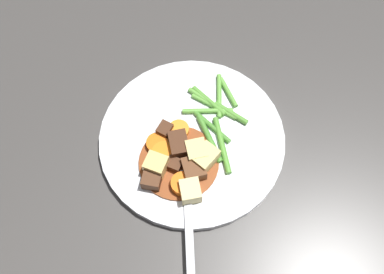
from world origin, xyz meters
TOP-DOWN VIEW (x-y plane):
  - ground_plane at (0.00, 0.00)m, footprint 3.00×3.00m
  - dinner_plate at (0.00, 0.00)m, footprint 0.25×0.25m
  - stew_sauce at (0.04, 0.01)m, footprint 0.11×0.11m
  - carrot_slice_0 at (0.06, 0.04)m, footprint 0.04×0.04m
  - carrot_slice_1 at (0.05, -0.01)m, footprint 0.04×0.04m
  - carrot_slice_2 at (0.04, -0.02)m, footprint 0.04×0.04m
  - carrot_slice_3 at (0.01, -0.02)m, footprint 0.03×0.03m
  - potato_chunk_0 at (0.06, 0.06)m, footprint 0.04×0.04m
  - potato_chunk_1 at (0.02, 0.02)m, footprint 0.04×0.04m
  - potato_chunk_2 at (0.01, 0.04)m, footprint 0.03×0.03m
  - potato_chunk_3 at (0.07, 0.00)m, footprint 0.03×0.03m
  - meat_chunk_0 at (0.02, -0.03)m, footprint 0.02×0.02m
  - meat_chunk_1 at (0.02, 0.00)m, footprint 0.04×0.04m
  - meat_chunk_2 at (0.08, 0.01)m, footprint 0.03×0.03m
  - meat_chunk_3 at (0.05, 0.01)m, footprint 0.02×0.02m
  - meat_chunk_4 at (0.03, 0.04)m, footprint 0.04×0.04m
  - green_bean_0 at (-0.07, -0.02)m, footprint 0.06×0.05m
  - green_bean_1 at (-0.04, -0.01)m, footprint 0.06×0.05m
  - green_bean_2 at (-0.06, 0.01)m, footprint 0.02×0.05m
  - green_bean_3 at (-0.03, 0.01)m, footprint 0.01×0.06m
  - green_bean_4 at (-0.06, -0.02)m, footprint 0.01×0.06m
  - green_bean_5 at (-0.05, -0.01)m, footprint 0.02×0.07m
  - green_bean_6 at (-0.09, -0.01)m, footprint 0.03×0.05m
  - green_bean_7 at (-0.02, 0.04)m, footprint 0.05×0.07m
  - green_bean_8 at (-0.05, -0.03)m, footprint 0.01×0.05m
  - green_bean_9 at (-0.01, 0.02)m, footprint 0.04×0.07m
  - fork at (0.07, 0.06)m, footprint 0.13×0.14m

SIDE VIEW (x-z plane):
  - ground_plane at x=0.00m, z-range 0.00..0.00m
  - dinner_plate at x=0.00m, z-range 0.00..0.01m
  - stew_sauce at x=0.04m, z-range 0.01..0.02m
  - fork at x=0.07m, z-range 0.01..0.02m
  - green_bean_5 at x=-0.05m, z-range 0.01..0.02m
  - green_bean_3 at x=-0.03m, z-range 0.01..0.02m
  - green_bean_1 at x=-0.04m, z-range 0.01..0.02m
  - green_bean_6 at x=-0.09m, z-range 0.01..0.02m
  - green_bean_8 at x=-0.05m, z-range 0.01..0.02m
  - green_bean_0 at x=-0.07m, z-range 0.01..0.02m
  - green_bean_2 at x=-0.06m, z-range 0.01..0.02m
  - green_bean_4 at x=-0.06m, z-range 0.01..0.02m
  - green_bean_7 at x=-0.02m, z-range 0.01..0.02m
  - green_bean_9 at x=-0.01m, z-range 0.01..0.02m
  - carrot_slice_3 at x=0.01m, z-range 0.01..0.02m
  - carrot_slice_2 at x=0.04m, z-range 0.01..0.02m
  - carrot_slice_1 at x=0.05m, z-range 0.01..0.03m
  - carrot_slice_0 at x=0.06m, z-range 0.01..0.03m
  - meat_chunk_3 at x=0.05m, z-range 0.01..0.03m
  - meat_chunk_0 at x=0.02m, z-range 0.01..0.03m
  - meat_chunk_2 at x=0.08m, z-range 0.01..0.03m
  - meat_chunk_4 at x=0.03m, z-range 0.01..0.03m
  - potato_chunk_0 at x=0.06m, z-range 0.01..0.03m
  - meat_chunk_1 at x=0.02m, z-range 0.01..0.04m
  - potato_chunk_2 at x=0.01m, z-range 0.01..0.04m
  - potato_chunk_1 at x=0.02m, z-range 0.01..0.04m
  - potato_chunk_3 at x=0.07m, z-range 0.01..0.04m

